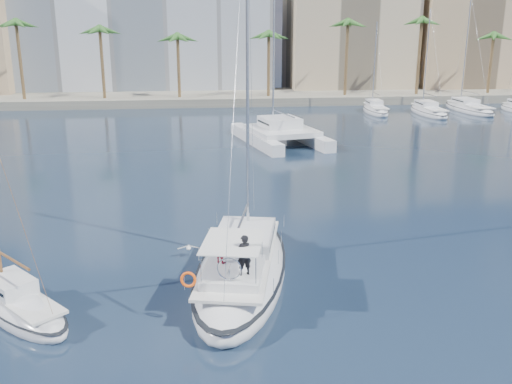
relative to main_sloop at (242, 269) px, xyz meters
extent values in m
plane|color=black|center=(2.04, 2.59, -0.55)|extent=(160.00, 160.00, 0.00)
cube|color=gray|center=(2.04, 63.59, 0.05)|extent=(120.00, 14.00, 1.20)
cube|color=white|center=(-9.96, 75.59, 13.45)|extent=(42.00, 16.00, 28.00)
cube|color=tan|center=(24.04, 72.59, 9.45)|extent=(20.00, 14.00, 20.00)
cube|color=tan|center=(44.04, 70.59, 8.45)|extent=(18.00, 12.00, 18.00)
cylinder|color=brown|center=(2.04, 59.59, 4.70)|extent=(0.44, 0.44, 10.50)
sphere|color=#2E5E22|center=(2.04, 59.59, 9.95)|extent=(3.60, 3.60, 3.60)
cylinder|color=brown|center=(36.04, 59.59, 4.70)|extent=(0.44, 0.44, 10.50)
sphere|color=#2E5E22|center=(36.04, 59.59, 9.95)|extent=(3.60, 3.60, 3.60)
ellipsoid|color=silver|center=(0.00, 0.00, -0.17)|extent=(6.36, 12.78, 2.54)
ellipsoid|color=black|center=(0.00, 0.00, 0.19)|extent=(6.42, 12.90, 0.18)
cube|color=silver|center=(-0.05, -0.23, 0.79)|extent=(4.62, 9.55, 0.12)
cube|color=silver|center=(0.25, 1.15, 1.15)|extent=(3.40, 4.46, 0.60)
cube|color=black|center=(0.25, 1.15, 1.17)|extent=(3.32, 4.00, 0.14)
cylinder|color=#B7BABF|center=(0.54, 2.53, 8.87)|extent=(0.15, 0.15, 16.04)
cylinder|color=#B7BABF|center=(0.03, 0.12, 2.35)|extent=(1.14, 4.86, 0.11)
cube|color=silver|center=(-0.54, -2.53, 1.03)|extent=(2.91, 3.48, 0.36)
cube|color=silver|center=(-0.56, -2.64, 2.40)|extent=(2.91, 3.48, 0.04)
torus|color=silver|center=(-0.78, -3.68, 1.70)|extent=(0.95, 0.25, 0.96)
torus|color=#F44F0C|center=(-2.35, -3.83, 1.40)|extent=(0.66, 0.32, 0.64)
imported|color=black|center=(-0.17, -3.19, 2.04)|extent=(0.69, 0.56, 1.66)
imported|color=maroon|center=(-1.03, -1.86, 1.78)|extent=(0.70, 0.69, 1.14)
ellipsoid|color=silver|center=(-9.12, -2.27, -0.32)|extent=(5.85, 6.30, 1.54)
ellipsoid|color=black|center=(-9.12, -2.27, -0.10)|extent=(5.91, 6.36, 0.18)
cube|color=silver|center=(-9.03, -2.36, 0.26)|extent=(4.33, 4.67, 0.12)
cube|color=silver|center=(-9.53, -1.79, 0.62)|extent=(2.45, 2.53, 0.60)
cube|color=black|center=(-9.53, -1.79, 0.64)|extent=(2.30, 2.35, 0.14)
cylinder|color=brown|center=(-9.16, -2.22, 1.82)|extent=(1.82, 2.07, 0.11)
cube|color=silver|center=(3.98, 30.78, 0.00)|extent=(3.97, 12.44, 1.10)
cube|color=silver|center=(8.90, 31.91, 0.00)|extent=(3.97, 12.44, 1.10)
cube|color=silver|center=(6.58, 30.73, 0.75)|extent=(7.04, 7.96, 0.50)
cube|color=silver|center=(6.44, 31.34, 1.45)|extent=(4.19, 4.42, 1.00)
cube|color=black|center=(6.44, 31.34, 1.50)|extent=(4.09, 3.94, 0.18)
cylinder|color=#B7BABF|center=(6.02, 33.17, 9.28)|extent=(0.18, 0.18, 16.65)
ellipsoid|color=silver|center=(-2.41, 3.02, -0.05)|extent=(0.23, 0.43, 0.20)
sphere|color=silver|center=(-2.41, 3.23, -0.03)|extent=(0.11, 0.11, 0.11)
cube|color=gray|center=(-2.72, 3.02, -0.02)|extent=(0.49, 0.18, 0.12)
cube|color=gray|center=(-2.10, 3.02, -0.02)|extent=(0.49, 0.18, 0.12)
camera|label=1|loc=(-1.96, -23.75, 10.67)|focal=40.00mm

